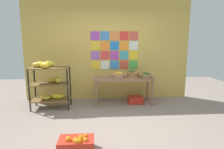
# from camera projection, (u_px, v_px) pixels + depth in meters

# --- Properties ---
(ground) EXTENTS (9.64, 9.64, 0.00)m
(ground) POSITION_uv_depth(u_px,v_px,m) (113.00, 126.00, 3.72)
(ground) COLOR gray
(back_wall_with_art) EXTENTS (4.59, 0.07, 2.83)m
(back_wall_with_art) POSITION_uv_depth(u_px,v_px,m) (108.00, 49.00, 5.28)
(back_wall_with_art) COLOR gold
(back_wall_with_art) RESTS_ON ground
(banana_shelf_unit) EXTENTS (0.93, 0.54, 1.17)m
(banana_shelf_unit) POSITION_uv_depth(u_px,v_px,m) (49.00, 82.00, 4.64)
(banana_shelf_unit) COLOR black
(banana_shelf_unit) RESTS_ON ground
(display_table) EXTENTS (1.54, 0.59, 0.71)m
(display_table) POSITION_uv_depth(u_px,v_px,m) (123.00, 81.00, 4.95)
(display_table) COLOR #8C6245
(display_table) RESTS_ON ground
(fruit_basket_back_left) EXTENTS (0.34, 0.34, 0.19)m
(fruit_basket_back_left) POSITION_uv_depth(u_px,v_px,m) (133.00, 74.00, 5.04)
(fruit_basket_back_left) COLOR #A47942
(fruit_basket_back_left) RESTS_ON display_table
(fruit_basket_right) EXTENTS (0.36, 0.36, 0.16)m
(fruit_basket_right) POSITION_uv_depth(u_px,v_px,m) (118.00, 75.00, 4.90)
(fruit_basket_right) COLOR tan
(fruit_basket_right) RESTS_ON display_table
(fruit_basket_back_right) EXTENTS (0.34, 0.34, 0.15)m
(fruit_basket_back_right) POSITION_uv_depth(u_px,v_px,m) (146.00, 75.00, 4.88)
(fruit_basket_back_right) COLOR #876748
(fruit_basket_back_right) RESTS_ON display_table
(produce_crate_under_table) EXTENTS (0.38, 0.34, 0.17)m
(produce_crate_under_table) POSITION_uv_depth(u_px,v_px,m) (135.00, 100.00, 5.11)
(produce_crate_under_table) COLOR red
(produce_crate_under_table) RESTS_ON ground
(orange_crate_foreground) EXTENTS (0.53, 0.32, 0.26)m
(orange_crate_foreground) POSITION_uv_depth(u_px,v_px,m) (77.00, 144.00, 2.87)
(orange_crate_foreground) COLOR red
(orange_crate_foreground) RESTS_ON ground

